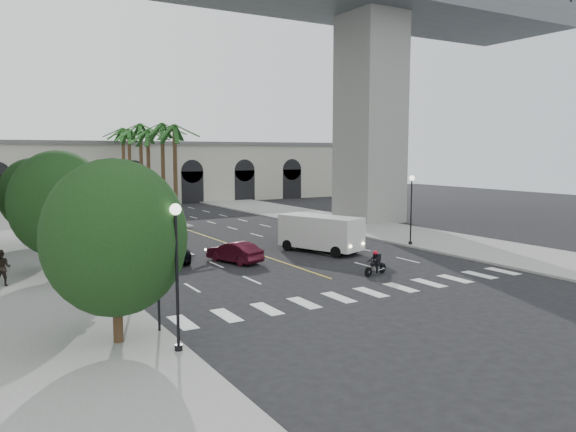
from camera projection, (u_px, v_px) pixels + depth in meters
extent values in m
plane|color=black|center=(353.00, 286.00, 29.78)|extent=(140.00, 140.00, 0.00)
cube|color=gray|center=(16.00, 265.00, 35.10)|extent=(8.00, 100.00, 0.15)
cube|color=gray|center=(386.00, 231.00, 50.16)|extent=(8.00, 100.00, 0.15)
cube|color=gray|center=(146.00, 215.00, 62.34)|extent=(2.00, 24.00, 0.20)
cube|color=beige|center=(110.00, 175.00, 76.47)|extent=(70.00, 10.00, 8.00)
cube|color=slate|center=(109.00, 143.00, 75.98)|extent=(71.00, 10.50, 0.50)
cube|color=gray|center=(370.00, 119.00, 56.74)|extent=(5.00, 6.00, 20.80)
cylinder|color=#47331E|center=(175.00, 177.00, 53.24)|extent=(0.40, 0.40, 9.50)
cylinder|color=#47331E|center=(163.00, 174.00, 56.70)|extent=(0.40, 0.40, 9.80)
cylinder|color=#47331E|center=(149.00, 175.00, 60.01)|extent=(0.40, 0.40, 9.30)
cylinder|color=#47331E|center=(141.00, 170.00, 63.56)|extent=(0.40, 0.40, 10.10)
cylinder|color=#47331E|center=(130.00, 171.00, 66.90)|extent=(0.40, 0.40, 9.60)
cylinder|color=#47331E|center=(124.00, 169.00, 70.46)|extent=(0.40, 0.40, 9.90)
cylinder|color=#382616|center=(118.00, 315.00, 20.55)|extent=(0.36, 0.36, 2.34)
ellipsoid|color=black|center=(115.00, 238.00, 20.22)|extent=(5.20, 5.20, 5.72)
cylinder|color=#382616|center=(61.00, 256.00, 31.68)|extent=(0.36, 0.36, 2.45)
ellipsoid|color=black|center=(59.00, 204.00, 31.34)|extent=(5.44, 5.44, 5.98)
cylinder|color=#382616|center=(36.00, 232.00, 41.98)|extent=(0.36, 0.36, 2.27)
ellipsoid|color=black|center=(34.00, 195.00, 41.66)|extent=(5.04, 5.04, 5.54)
cylinder|color=black|center=(179.00, 350.00, 19.75)|extent=(0.28, 0.28, 0.36)
cylinder|color=black|center=(177.00, 282.00, 19.47)|extent=(0.11, 0.11, 5.00)
sphere|color=white|center=(175.00, 209.00, 19.18)|extent=(0.40, 0.40, 0.40)
cylinder|color=black|center=(73.00, 255.00, 37.75)|extent=(0.28, 0.28, 0.36)
cylinder|color=black|center=(72.00, 219.00, 37.47)|extent=(0.11, 0.11, 5.00)
sphere|color=white|center=(70.00, 181.00, 37.18)|extent=(0.40, 0.40, 0.40)
cylinder|color=black|center=(410.00, 244.00, 42.34)|extent=(0.28, 0.28, 0.36)
cylinder|color=black|center=(411.00, 212.00, 42.07)|extent=(0.11, 0.11, 5.00)
sphere|color=white|center=(412.00, 178.00, 41.77)|extent=(0.40, 0.40, 0.40)
cylinder|color=black|center=(158.00, 291.00, 21.76)|extent=(0.10, 0.10, 3.50)
cube|color=black|center=(157.00, 252.00, 21.59)|extent=(0.25, 0.18, 0.80)
cylinder|color=black|center=(131.00, 272.00, 25.19)|extent=(0.10, 0.10, 3.50)
cube|color=black|center=(130.00, 239.00, 25.02)|extent=(0.25, 0.18, 0.80)
cylinder|color=black|center=(368.00, 272.00, 31.96)|extent=(0.59, 0.26, 0.59)
cylinder|color=black|center=(382.00, 268.00, 32.98)|extent=(0.59, 0.26, 0.59)
cube|color=silver|center=(376.00, 269.00, 32.50)|extent=(0.45, 0.38, 0.26)
cube|color=black|center=(375.00, 264.00, 32.36)|extent=(0.58, 0.36, 0.20)
cube|color=black|center=(379.00, 264.00, 32.68)|extent=(0.49, 0.35, 0.12)
cylinder|color=black|center=(371.00, 262.00, 32.05)|extent=(0.18, 0.53, 0.03)
cube|color=black|center=(377.00, 258.00, 32.48)|extent=(0.35, 0.43, 0.51)
cube|color=black|center=(378.00, 257.00, 32.58)|extent=(0.22, 0.32, 0.37)
sphere|color=red|center=(376.00, 253.00, 32.34)|extent=(0.26, 0.26, 0.26)
imported|color=#ACADB1|center=(312.00, 236.00, 42.75)|extent=(1.96, 4.13, 1.36)
imported|color=#470E1C|center=(235.00, 252.00, 36.13)|extent=(2.58, 4.32, 1.34)
imported|color=black|center=(166.00, 251.00, 36.37)|extent=(2.91, 5.27, 1.40)
imported|color=slate|center=(304.00, 232.00, 44.21)|extent=(2.71, 5.86, 1.66)
imported|color=#0D213E|center=(164.00, 242.00, 40.12)|extent=(2.98, 4.20, 1.33)
cube|color=silver|center=(320.00, 232.00, 39.76)|extent=(4.16, 6.47, 2.25)
cube|color=black|center=(355.00, 231.00, 37.90)|extent=(2.05, 0.97, 0.95)
cylinder|color=black|center=(336.00, 252.00, 37.71)|extent=(0.56, 0.85, 0.79)
cylinder|color=black|center=(354.00, 248.00, 39.34)|extent=(0.56, 0.85, 0.79)
cylinder|color=black|center=(288.00, 245.00, 40.43)|extent=(0.56, 0.85, 0.79)
cylinder|color=black|center=(306.00, 242.00, 42.06)|extent=(0.56, 0.85, 0.79)
imported|color=black|center=(95.00, 285.00, 25.47)|extent=(0.75, 0.54, 1.91)
imported|color=black|center=(2.00, 268.00, 29.06)|extent=(1.16, 1.05, 1.93)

